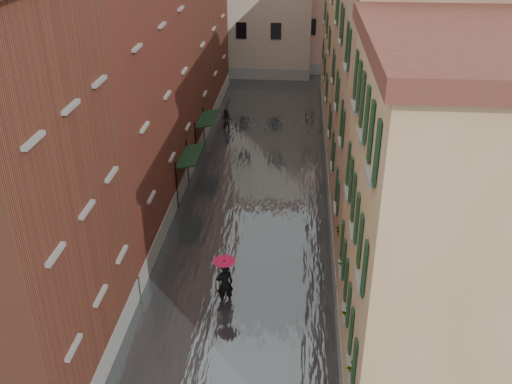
% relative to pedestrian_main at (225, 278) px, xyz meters
% --- Properties ---
extents(ground, '(120.00, 120.00, 0.00)m').
position_rel_pedestrian_main_xyz_m(ground, '(0.48, -2.17, -1.22)').
color(ground, '#57575A').
rests_on(ground, ground).
extents(floodwater, '(10.00, 60.00, 0.20)m').
position_rel_pedestrian_main_xyz_m(floodwater, '(0.48, 10.83, -1.12)').
color(floodwater, '#454A4C').
rests_on(floodwater, ground).
extents(building_left_mid, '(6.00, 14.00, 12.50)m').
position_rel_pedestrian_main_xyz_m(building_left_mid, '(-6.52, 6.83, 5.03)').
color(building_left_mid, maroon).
rests_on(building_left_mid, ground).
extents(building_left_far, '(6.00, 16.00, 14.00)m').
position_rel_pedestrian_main_xyz_m(building_left_far, '(-6.52, 21.83, 5.78)').
color(building_left_far, brown).
rests_on(building_left_far, ground).
extents(building_right_near, '(6.00, 8.00, 11.50)m').
position_rel_pedestrian_main_xyz_m(building_right_near, '(7.48, -4.17, 4.53)').
color(building_right_near, tan).
rests_on(building_right_near, ground).
extents(building_right_mid, '(6.00, 14.00, 13.00)m').
position_rel_pedestrian_main_xyz_m(building_right_mid, '(7.48, 6.83, 5.28)').
color(building_right_mid, tan).
rests_on(building_right_mid, ground).
extents(building_right_far, '(6.00, 16.00, 11.50)m').
position_rel_pedestrian_main_xyz_m(building_right_far, '(7.48, 21.83, 4.53)').
color(building_right_far, tan).
rests_on(building_right_far, ground).
extents(building_end_pink, '(10.00, 9.00, 12.00)m').
position_rel_pedestrian_main_xyz_m(building_end_pink, '(6.48, 37.83, 4.78)').
color(building_end_pink, tan).
rests_on(building_end_pink, ground).
extents(awning_near, '(1.09, 3.06, 2.80)m').
position_rel_pedestrian_main_xyz_m(awning_near, '(-3.01, 8.98, 1.24)').
color(awning_near, black).
rests_on(awning_near, ground).
extents(awning_far, '(1.09, 3.01, 2.80)m').
position_rel_pedestrian_main_xyz_m(awning_far, '(-3.01, 14.65, 1.24)').
color(awning_far, black).
rests_on(awning_far, ground).
extents(window_planters, '(0.59, 8.33, 0.84)m').
position_rel_pedestrian_main_xyz_m(window_planters, '(4.60, -2.95, 2.29)').
color(window_planters, brown).
rests_on(window_planters, ground).
extents(pedestrian_main, '(0.93, 0.93, 2.06)m').
position_rel_pedestrian_main_xyz_m(pedestrian_main, '(0.00, 0.00, 0.00)').
color(pedestrian_main, black).
rests_on(pedestrian_main, ground).
extents(pedestrian_far, '(0.86, 0.71, 1.65)m').
position_rel_pedestrian_main_xyz_m(pedestrian_far, '(-2.34, 19.11, -0.40)').
color(pedestrian_far, black).
rests_on(pedestrian_far, ground).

